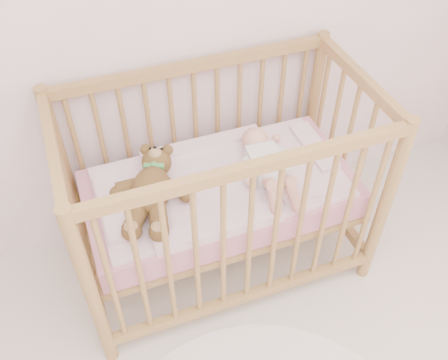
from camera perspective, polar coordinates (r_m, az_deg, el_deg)
name	(u,v)px	position (r m, az deg, el deg)	size (l,w,h in m)	color
crib	(220,191)	(2.30, -0.43, -1.30)	(1.36, 0.76, 1.00)	tan
mattress	(220,194)	(2.31, -0.43, -1.56)	(1.22, 0.62, 0.13)	pink
blanket	(220,182)	(2.26, -0.44, -0.24)	(1.10, 0.58, 0.06)	#ECA2BC
baby	(267,162)	(2.25, 4.89, 2.12)	(0.27, 0.55, 0.13)	white
teddy_bear	(151,189)	(2.13, -8.32, -1.08)	(0.37, 0.53, 0.15)	brown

